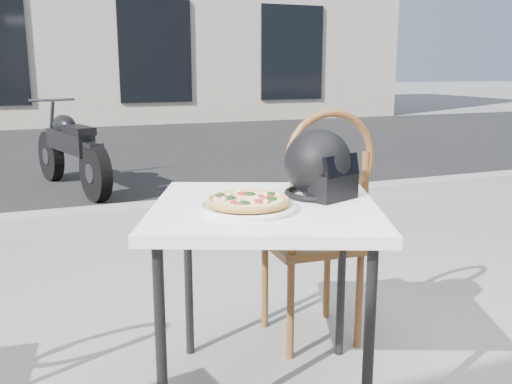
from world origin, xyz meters
name	(u,v)px	position (x,y,z in m)	size (l,w,h in m)	color
street_asphalt	(102,153)	(0.00, 7.00, 0.00)	(30.00, 8.00, 0.00)	black
curb	(159,210)	(0.00, 3.00, 0.06)	(30.00, 0.25, 0.12)	#9E9B94
cafe_table_main	(265,223)	(-0.21, 0.13, 0.70)	(1.06, 1.06, 0.77)	white
plate	(248,207)	(-0.29, 0.08, 0.78)	(0.44, 0.44, 0.02)	white
pizza	(248,201)	(-0.29, 0.08, 0.81)	(0.33, 0.33, 0.04)	gold
helmet	(319,167)	(0.04, 0.18, 0.89)	(0.33, 0.34, 0.26)	black
cafe_chair_main	(319,217)	(0.18, 0.44, 0.61)	(0.44, 0.44, 1.09)	brown
motorcycle	(70,151)	(-0.61, 4.42, 0.41)	(0.67, 1.83, 0.93)	black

